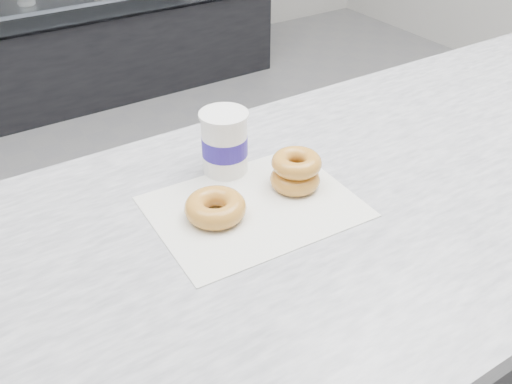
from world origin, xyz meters
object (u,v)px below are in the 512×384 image
Objects in this scene: coffee_cup at (225,142)px; counter at (408,317)px; donut_single at (215,207)px; donut_stack at (296,171)px; display_case at (59,10)px.

counter is at bearing -18.47° from coffee_cup.
donut_single is 0.17m from donut_stack.
donut_stack is 1.00× the size of coffee_cup.
display_case reaches higher than donut_single.
display_case is 20.05× the size of donut_stack.
coffee_cup is (-0.38, 0.19, 0.51)m from counter.
display_case is at bearing 83.45° from donut_stack.
display_case is 20.14× the size of coffee_cup.
display_case is 2.70m from donut_stack.
coffee_cup reaches higher than counter.
coffee_cup is (-0.08, 0.11, 0.03)m from donut_stack.
display_case reaches higher than coffee_cup.
counter is at bearing -8.57° from donut_single.
display_case is at bearing 89.05° from coffee_cup.
donut_single is at bearing -179.37° from donut_stack.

